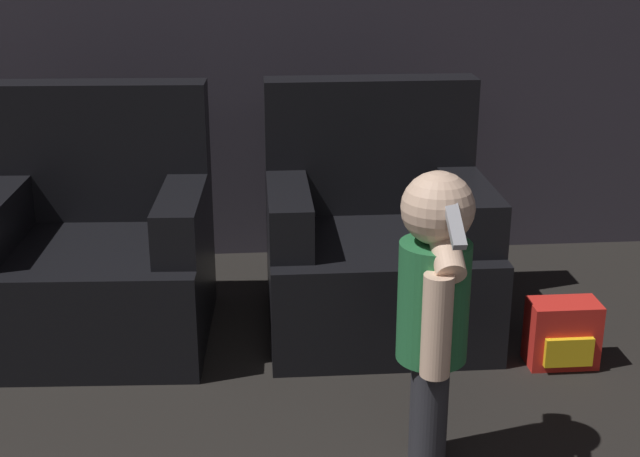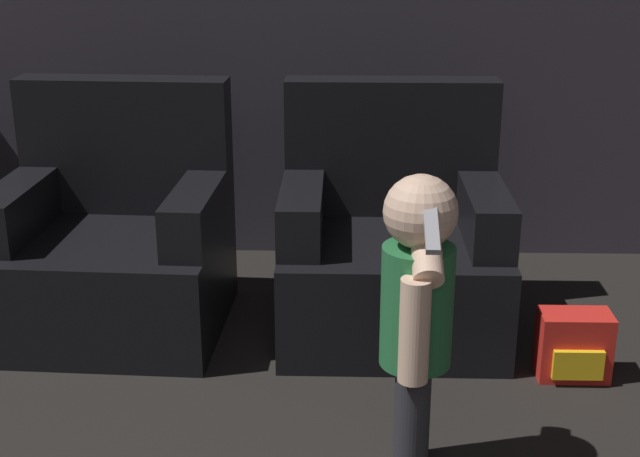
{
  "view_description": "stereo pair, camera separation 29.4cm",
  "coord_description": "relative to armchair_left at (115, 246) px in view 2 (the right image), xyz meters",
  "views": [
    {
      "loc": [
        -0.17,
        0.36,
        1.6
      ],
      "look_at": [
        0.06,
        3.12,
        0.61
      ],
      "focal_mm": 50.0,
      "sensor_mm": 36.0,
      "label": 1
    },
    {
      "loc": [
        0.12,
        0.35,
        1.6
      ],
      "look_at": [
        0.06,
        3.12,
        0.61
      ],
      "focal_mm": 50.0,
      "sensor_mm": 36.0,
      "label": 2
    }
  ],
  "objects": [
    {
      "name": "person_toddler",
      "position": [
        1.12,
        -1.04,
        0.22
      ],
      "size": [
        0.21,
        0.36,
        0.93
      ],
      "rotation": [
        0.0,
        0.0,
        -1.7
      ],
      "color": "#28282D",
      "rests_on": "ground_plane"
    },
    {
      "name": "armchair_left",
      "position": [
        0.0,
        0.0,
        0.0
      ],
      "size": [
        0.9,
        0.82,
        0.96
      ],
      "rotation": [
        0.0,
        0.0,
        -0.05
      ],
      "color": "black",
      "rests_on": "ground_plane"
    },
    {
      "name": "toy_backpack",
      "position": [
        1.74,
        -0.42,
        -0.21
      ],
      "size": [
        0.25,
        0.17,
        0.25
      ],
      "color": "red",
      "rests_on": "ground_plane"
    },
    {
      "name": "armchair_right",
      "position": [
        1.1,
        0.0,
        0.0
      ],
      "size": [
        0.87,
        0.78,
        0.96
      ],
      "rotation": [
        0.0,
        0.0,
        -0.01
      ],
      "color": "black",
      "rests_on": "ground_plane"
    }
  ]
}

